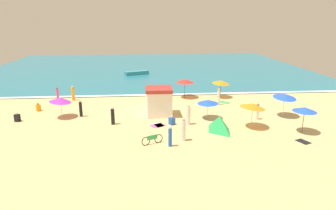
{
  "coord_description": "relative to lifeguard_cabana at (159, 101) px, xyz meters",
  "views": [
    {
      "loc": [
        -0.79,
        -30.35,
        9.54
      ],
      "look_at": [
        1.68,
        -0.82,
        0.8
      ],
      "focal_mm": 31.74,
      "sensor_mm": 36.0,
      "label": 1
    }
  ],
  "objects": [
    {
      "name": "ground_plane",
      "position": [
        -0.68,
        1.57,
        -1.45
      ],
      "size": [
        60.0,
        60.0,
        0.0
      ],
      "primitive_type": "plane",
      "color": "#D8B775"
    },
    {
      "name": "ocean_water",
      "position": [
        -0.68,
        29.57,
        -1.4
      ],
      "size": [
        60.0,
        44.0,
        0.1
      ],
      "primitive_type": "cube",
      "color": "teal",
      "rests_on": "ground_plane"
    },
    {
      "name": "wave_breaker_foam",
      "position": [
        -0.68,
        7.87,
        -1.34
      ],
      "size": [
        57.0,
        0.7,
        0.01
      ],
      "primitive_type": "cube",
      "color": "white",
      "rests_on": "ocean_water"
    },
    {
      "name": "lifeguard_cabana",
      "position": [
        0.0,
        0.0,
        0.0
      ],
      "size": [
        2.63,
        2.62,
        2.85
      ],
      "color": "white",
      "rests_on": "ground_plane"
    },
    {
      "name": "beach_umbrella_0",
      "position": [
        -9.66,
        0.04,
        0.36
      ],
      "size": [
        2.41,
        2.37,
        2.16
      ],
      "color": "silver",
      "rests_on": "ground_plane"
    },
    {
      "name": "beach_umbrella_1",
      "position": [
        7.99,
        6.3,
        0.49
      ],
      "size": [
        2.91,
        2.92,
        2.23
      ],
      "color": "#4C3823",
      "rests_on": "ground_plane"
    },
    {
      "name": "beach_umbrella_2",
      "position": [
        3.56,
        6.54,
        0.67
      ],
      "size": [
        2.56,
        2.56,
        2.35
      ],
      "color": "#4C3823",
      "rests_on": "ground_plane"
    },
    {
      "name": "beach_umbrella_3",
      "position": [
        4.7,
        -1.52,
        0.26
      ],
      "size": [
        2.89,
        2.89,
        1.93
      ],
      "color": "silver",
      "rests_on": "ground_plane"
    },
    {
      "name": "beach_umbrella_4",
      "position": [
        12.11,
        -5.8,
        0.61
      ],
      "size": [
        2.8,
        2.8,
        2.27
      ],
      "color": "#4C3823",
      "rests_on": "ground_plane"
    },
    {
      "name": "beach_umbrella_5",
      "position": [
        8.14,
        -4.25,
        0.59
      ],
      "size": [
        2.51,
        2.49,
        2.36
      ],
      "color": "silver",
      "rests_on": "ground_plane"
    },
    {
      "name": "beach_umbrella_6",
      "position": [
        12.43,
        -1.45,
        0.66
      ],
      "size": [
        2.88,
        2.9,
        2.45
      ],
      "color": "silver",
      "rests_on": "ground_plane"
    },
    {
      "name": "beach_tent",
      "position": [
        5.01,
        -4.97,
        -0.76
      ],
      "size": [
        2.26,
        2.76,
        1.39
      ],
      "color": "green",
      "rests_on": "ground_plane"
    },
    {
      "name": "parked_bicycle",
      "position": [
        -0.9,
        -7.22,
        -1.07
      ],
      "size": [
        1.69,
        0.79,
        0.76
      ],
      "color": "black",
      "rests_on": "ground_plane"
    },
    {
      "name": "beachgoer_0",
      "position": [
        -11.53,
        5.75,
        -0.59
      ],
      "size": [
        0.41,
        0.41,
        1.78
      ],
      "color": "#D84CA5",
      "rests_on": "ground_plane"
    },
    {
      "name": "beachgoer_1",
      "position": [
        -4.4,
        -2.44,
        -0.62
      ],
      "size": [
        0.41,
        0.41,
        1.72
      ],
      "color": "black",
      "rests_on": "ground_plane"
    },
    {
      "name": "beachgoer_2",
      "position": [
        -7.81,
        0.16,
        -0.65
      ],
      "size": [
        0.44,
        0.44,
        1.69
      ],
      "color": "black",
      "rests_on": "ground_plane"
    },
    {
      "name": "beachgoer_3",
      "position": [
        -12.69,
        2.4,
        -1.07
      ],
      "size": [
        0.57,
        0.57,
        0.88
      ],
      "color": "orange",
      "rests_on": "ground_plane"
    },
    {
      "name": "beachgoer_4",
      "position": [
        -9.92,
        6.42,
        -0.61
      ],
      "size": [
        0.49,
        0.49,
        1.77
      ],
      "color": "orange",
      "rests_on": "ground_plane"
    },
    {
      "name": "beachgoer_5",
      "position": [
        0.45,
        -7.77,
        -0.63
      ],
      "size": [
        0.39,
        0.39,
        1.67
      ],
      "color": "blue",
      "rests_on": "ground_plane"
    },
    {
      "name": "beachgoer_6",
      "position": [
        -13.58,
        -0.88,
        -1.06
      ],
      "size": [
        0.53,
        0.53,
        0.91
      ],
      "color": "black",
      "rests_on": "ground_plane"
    },
    {
      "name": "beachgoer_7",
      "position": [
        6.97,
        3.18,
        -0.51
      ],
      "size": [
        0.42,
        0.42,
        1.9
      ],
      "color": "white",
      "rests_on": "ground_plane"
    },
    {
      "name": "beachgoer_8",
      "position": [
        1.06,
        -2.92,
        -1.09
      ],
      "size": [
        0.65,
        0.65,
        0.87
      ],
      "color": "blue",
      "rests_on": "ground_plane"
    },
    {
      "name": "beachgoer_9",
      "position": [
        2.57,
        -3.03,
        -0.56
      ],
      "size": [
        0.55,
        0.55,
        1.9
      ],
      "color": "white",
      "rests_on": "ground_plane"
    },
    {
      "name": "beachgoer_10",
      "position": [
        9.46,
        -2.17,
        -0.69
      ],
      "size": [
        0.4,
        0.4,
        1.61
      ],
      "color": "white",
      "rests_on": "ground_plane"
    },
    {
      "name": "beachgoer_11",
      "position": [
        1.61,
        -6.77,
        -0.55
      ],
      "size": [
        0.53,
        0.53,
        1.91
      ],
      "color": "white",
      "rests_on": "ground_plane"
    },
    {
      "name": "beach_towel_0",
      "position": [
        7.85,
        4.05,
        -1.44
      ],
      "size": [
        1.64,
        1.68,
        0.01
      ],
      "color": "green",
      "rests_on": "ground_plane"
    },
    {
      "name": "beach_towel_1",
      "position": [
        -0.19,
        -2.96,
        -1.44
      ],
      "size": [
        1.18,
        1.45,
        0.01
      ],
      "color": "white",
      "rests_on": "ground_plane"
    },
    {
      "name": "beach_towel_2",
      "position": [
        -0.25,
        -3.14,
        -1.44
      ],
      "size": [
        1.58,
        1.48,
        0.01
      ],
      "color": "#D84CA5",
      "rests_on": "ground_plane"
    },
    {
      "name": "beach_towel_3",
      "position": [
        11.16,
        -7.81,
        -1.44
      ],
      "size": [
        1.13,
        1.3,
        0.01
      ],
      "color": "black",
      "rests_on": "ground_plane"
    },
    {
      "name": "small_boat_0",
      "position": [
        -2.64,
        22.16,
        -1.04
      ],
      "size": [
        4.23,
        2.68,
        0.61
      ],
      "color": "teal",
      "rests_on": "ocean_water"
    }
  ]
}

